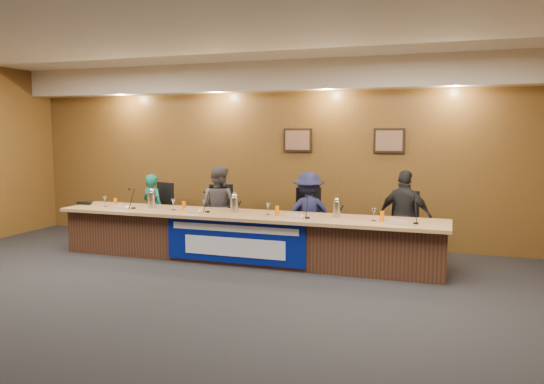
{
  "coord_description": "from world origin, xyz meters",
  "views": [
    {
      "loc": [
        3.02,
        -5.13,
        2.01
      ],
      "look_at": [
        0.45,
        2.42,
        1.09
      ],
      "focal_mm": 35.0,
      "sensor_mm": 36.0,
      "label": 1
    }
  ],
  "objects_px": {
    "carafe_left": "(152,200)",
    "panelist_d": "(405,217)",
    "office_chair_a": "(156,216)",
    "office_chair_c": "(310,225)",
    "carafe_mid": "(235,205)",
    "panelist_c": "(308,214)",
    "panelist_a": "(153,209)",
    "carafe_right": "(337,209)",
    "office_chair_d": "(405,230)",
    "office_chair_b": "(221,220)",
    "dais_body": "(245,238)",
    "panelist_b": "(219,207)",
    "banner": "(234,242)",
    "speakerphone": "(86,203)"
  },
  "relations": [
    {
      "from": "office_chair_b",
      "to": "dais_body",
      "type": "bearing_deg",
      "value": -69.02
    },
    {
      "from": "banner",
      "to": "office_chair_a",
      "type": "bearing_deg",
      "value": 149.63
    },
    {
      "from": "dais_body",
      "to": "panelist_b",
      "type": "distance_m",
      "value": 1.07
    },
    {
      "from": "panelist_c",
      "to": "panelist_d",
      "type": "height_order",
      "value": "panelist_d"
    },
    {
      "from": "office_chair_a",
      "to": "office_chair_b",
      "type": "relative_size",
      "value": 1.0
    },
    {
      "from": "dais_body",
      "to": "carafe_left",
      "type": "relative_size",
      "value": 23.37
    },
    {
      "from": "office_chair_c",
      "to": "speakerphone",
      "type": "distance_m",
      "value": 3.88
    },
    {
      "from": "panelist_b",
      "to": "office_chair_a",
      "type": "distance_m",
      "value": 1.31
    },
    {
      "from": "panelist_b",
      "to": "speakerphone",
      "type": "height_order",
      "value": "panelist_b"
    },
    {
      "from": "dais_body",
      "to": "office_chair_c",
      "type": "height_order",
      "value": "dais_body"
    },
    {
      "from": "panelist_b",
      "to": "carafe_mid",
      "type": "bearing_deg",
      "value": 139.98
    },
    {
      "from": "carafe_mid",
      "to": "carafe_right",
      "type": "distance_m",
      "value": 1.61
    },
    {
      "from": "panelist_b",
      "to": "panelist_d",
      "type": "xyz_separation_m",
      "value": [
        3.11,
        0.0,
        0.0
      ]
    },
    {
      "from": "panelist_b",
      "to": "office_chair_a",
      "type": "xyz_separation_m",
      "value": [
        -1.29,
        0.1,
        -0.23
      ]
    },
    {
      "from": "panelist_d",
      "to": "carafe_mid",
      "type": "relative_size",
      "value": 6.15
    },
    {
      "from": "office_chair_a",
      "to": "office_chair_d",
      "type": "distance_m",
      "value": 4.4
    },
    {
      "from": "banner",
      "to": "carafe_right",
      "type": "height_order",
      "value": "carafe_right"
    },
    {
      "from": "dais_body",
      "to": "carafe_right",
      "type": "bearing_deg",
      "value": 1.94
    },
    {
      "from": "dais_body",
      "to": "panelist_c",
      "type": "relative_size",
      "value": 4.42
    },
    {
      "from": "office_chair_a",
      "to": "carafe_left",
      "type": "relative_size",
      "value": 1.87
    },
    {
      "from": "dais_body",
      "to": "office_chair_d",
      "type": "distance_m",
      "value": 2.49
    },
    {
      "from": "panelist_c",
      "to": "carafe_right",
      "type": "bearing_deg",
      "value": 111.28
    },
    {
      "from": "office_chair_a",
      "to": "carafe_right",
      "type": "xyz_separation_m",
      "value": [
        3.48,
        -0.73,
        0.39
      ]
    },
    {
      "from": "dais_body",
      "to": "panelist_b",
      "type": "relative_size",
      "value": 4.23
    },
    {
      "from": "office_chair_c",
      "to": "office_chair_a",
      "type": "bearing_deg",
      "value": 158.39
    },
    {
      "from": "panelist_b",
      "to": "panelist_c",
      "type": "height_order",
      "value": "panelist_b"
    },
    {
      "from": "panelist_a",
      "to": "carafe_left",
      "type": "bearing_deg",
      "value": 136.26
    },
    {
      "from": "banner",
      "to": "speakerphone",
      "type": "relative_size",
      "value": 6.88
    },
    {
      "from": "office_chair_a",
      "to": "office_chair_c",
      "type": "height_order",
      "value": "same"
    },
    {
      "from": "panelist_d",
      "to": "carafe_left",
      "type": "relative_size",
      "value": 5.56
    },
    {
      "from": "speakerphone",
      "to": "panelist_b",
      "type": "bearing_deg",
      "value": 16.53
    },
    {
      "from": "office_chair_a",
      "to": "speakerphone",
      "type": "relative_size",
      "value": 1.5
    },
    {
      "from": "office_chair_c",
      "to": "carafe_right",
      "type": "distance_m",
      "value": 1.02
    },
    {
      "from": "banner",
      "to": "panelist_a",
      "type": "xyz_separation_m",
      "value": [
        -2.04,
        1.09,
        0.24
      ]
    },
    {
      "from": "panelist_c",
      "to": "carafe_mid",
      "type": "height_order",
      "value": "panelist_c"
    },
    {
      "from": "office_chair_b",
      "to": "office_chair_d",
      "type": "bearing_deg",
      "value": -22.84
    },
    {
      "from": "panelist_c",
      "to": "office_chair_b",
      "type": "relative_size",
      "value": 2.83
    },
    {
      "from": "panelist_b",
      "to": "speakerphone",
      "type": "distance_m",
      "value": 2.3
    },
    {
      "from": "office_chair_a",
      "to": "speakerphone",
      "type": "distance_m",
      "value": 1.22
    },
    {
      "from": "banner",
      "to": "office_chair_a",
      "type": "xyz_separation_m",
      "value": [
        -2.04,
        1.19,
        0.1
      ]
    },
    {
      "from": "panelist_b",
      "to": "office_chair_c",
      "type": "distance_m",
      "value": 1.61
    },
    {
      "from": "panelist_a",
      "to": "office_chair_c",
      "type": "distance_m",
      "value": 2.88
    },
    {
      "from": "panelist_a",
      "to": "speakerphone",
      "type": "distance_m",
      "value": 1.14
    },
    {
      "from": "carafe_left",
      "to": "panelist_d",
      "type": "bearing_deg",
      "value": 9.28
    },
    {
      "from": "panelist_a",
      "to": "panelist_d",
      "type": "height_order",
      "value": "panelist_d"
    },
    {
      "from": "panelist_d",
      "to": "office_chair_b",
      "type": "height_order",
      "value": "panelist_d"
    },
    {
      "from": "office_chair_d",
      "to": "office_chair_b",
      "type": "bearing_deg",
      "value": 174.67
    },
    {
      "from": "banner",
      "to": "carafe_left",
      "type": "relative_size",
      "value": 8.57
    },
    {
      "from": "office_chair_d",
      "to": "carafe_mid",
      "type": "distance_m",
      "value": 2.67
    },
    {
      "from": "panelist_c",
      "to": "office_chair_c",
      "type": "distance_m",
      "value": 0.22
    }
  ]
}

